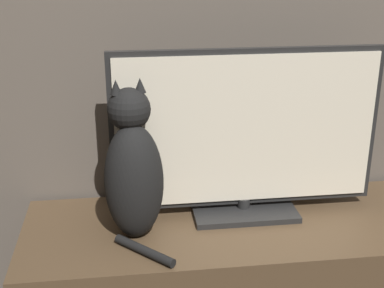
% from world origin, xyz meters
% --- Properties ---
extents(tv_stand, '(1.49, 0.51, 0.46)m').
position_xyz_m(tv_stand, '(0.00, 0.92, 0.23)').
color(tv_stand, brown).
rests_on(tv_stand, ground_plane).
extents(tv, '(0.91, 0.22, 0.58)m').
position_xyz_m(tv, '(0.01, 1.00, 0.74)').
color(tv, black).
rests_on(tv, tv_stand).
extents(cat, '(0.22, 0.32, 0.51)m').
position_xyz_m(cat, '(-0.37, 0.89, 0.68)').
color(cat, black).
rests_on(cat, tv_stand).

